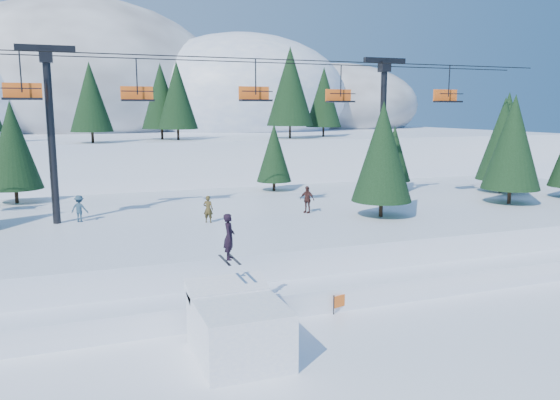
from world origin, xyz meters
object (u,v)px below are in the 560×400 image
object	(u,v)px
jump_kicker	(238,326)
chairlift	(225,107)
banner_near	(356,297)
banner_far	(409,281)

from	to	relation	value
jump_kicker	chairlift	size ratio (longest dim) A/B	0.11
chairlift	jump_kicker	bearing A→B (deg)	-103.41
jump_kicker	banner_near	bearing A→B (deg)	24.44
chairlift	banner_near	world-z (taller)	chairlift
jump_kicker	chairlift	bearing A→B (deg)	76.59
chairlift	banner_near	size ratio (longest dim) A/B	16.75
banner_near	banner_far	world-z (taller)	same
chairlift	banner_far	bearing A→B (deg)	-60.92
banner_far	banner_near	bearing A→B (deg)	-161.85
chairlift	banner_far	distance (m)	15.93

